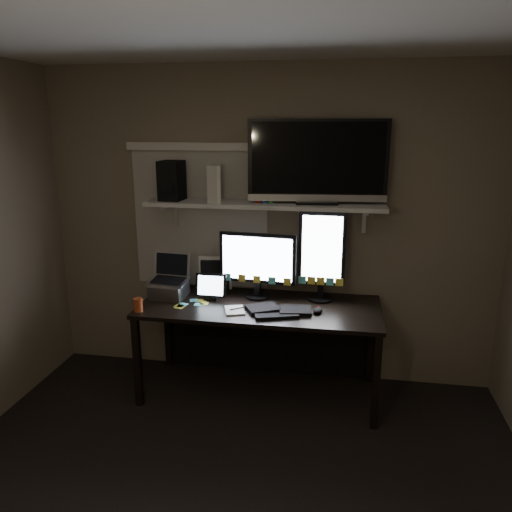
% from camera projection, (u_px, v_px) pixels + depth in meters
% --- Properties ---
extents(ceiling, '(3.60, 3.60, 0.00)m').
position_uv_depth(ceiling, '(201.00, 6.00, 1.94)').
color(ceiling, silver).
rests_on(ceiling, back_wall).
extents(back_wall, '(3.60, 0.00, 3.60)m').
position_uv_depth(back_wall, '(268.00, 227.00, 3.98)').
color(back_wall, '#6E634F').
rests_on(back_wall, floor).
extents(window_blinds, '(1.10, 0.02, 1.10)m').
position_uv_depth(window_blinds, '(200.00, 219.00, 4.04)').
color(window_blinds, beige).
rests_on(window_blinds, back_wall).
extents(desk, '(1.80, 0.75, 0.73)m').
position_uv_depth(desk, '(262.00, 321.00, 3.92)').
color(desk, black).
rests_on(desk, floor).
extents(wall_shelf, '(1.80, 0.35, 0.03)m').
position_uv_depth(wall_shelf, '(264.00, 204.00, 3.76)').
color(wall_shelf, beige).
rests_on(wall_shelf, back_wall).
extents(monitor_landscape, '(0.61, 0.12, 0.53)m').
position_uv_depth(monitor_landscape, '(258.00, 265.00, 3.85)').
color(monitor_landscape, black).
rests_on(monitor_landscape, desk).
extents(monitor_portrait, '(0.36, 0.08, 0.71)m').
position_uv_depth(monitor_portrait, '(322.00, 256.00, 3.78)').
color(monitor_portrait, black).
rests_on(monitor_portrait, desk).
extents(keyboard, '(0.51, 0.32, 0.03)m').
position_uv_depth(keyboard, '(279.00, 310.00, 3.63)').
color(keyboard, black).
rests_on(keyboard, desk).
extents(mouse, '(0.08, 0.11, 0.04)m').
position_uv_depth(mouse, '(318.00, 310.00, 3.60)').
color(mouse, black).
rests_on(mouse, desk).
extents(notepad, '(0.19, 0.22, 0.01)m').
position_uv_depth(notepad, '(235.00, 310.00, 3.64)').
color(notepad, white).
rests_on(notepad, desk).
extents(tablet, '(0.24, 0.10, 0.21)m').
position_uv_depth(tablet, '(211.00, 287.00, 3.85)').
color(tablet, black).
rests_on(tablet, desk).
extents(file_sorter, '(0.24, 0.14, 0.29)m').
position_uv_depth(file_sorter, '(215.00, 274.00, 4.03)').
color(file_sorter, black).
rests_on(file_sorter, desk).
extents(laptop, '(0.32, 0.27, 0.34)m').
position_uv_depth(laptop, '(168.00, 277.00, 3.87)').
color(laptop, '#B1B2B6').
rests_on(laptop, desk).
extents(cup, '(0.08, 0.08, 0.10)m').
position_uv_depth(cup, '(138.00, 305.00, 3.62)').
color(cup, '#9C3D1C').
rests_on(cup, desk).
extents(sticky_notes, '(0.31, 0.26, 0.00)m').
position_uv_depth(sticky_notes, '(193.00, 304.00, 3.77)').
color(sticky_notes, yellow).
rests_on(sticky_notes, desk).
extents(tv, '(1.03, 0.29, 0.61)m').
position_uv_depth(tv, '(318.00, 162.00, 3.62)').
color(tv, black).
rests_on(tv, wall_shelf).
extents(game_console, '(0.12, 0.24, 0.28)m').
position_uv_depth(game_console, '(216.00, 183.00, 3.77)').
color(game_console, beige).
rests_on(game_console, wall_shelf).
extents(speaker, '(0.17, 0.21, 0.30)m').
position_uv_depth(speaker, '(172.00, 181.00, 3.82)').
color(speaker, black).
rests_on(speaker, wall_shelf).
extents(bottles, '(0.23, 0.07, 0.15)m').
position_uv_depth(bottles, '(264.00, 193.00, 3.70)').
color(bottles, '#A50F0C').
rests_on(bottles, wall_shelf).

